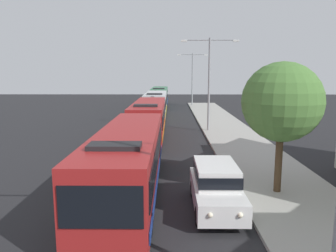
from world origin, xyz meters
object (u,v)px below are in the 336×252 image
object	(u,v)px
bus_lead	(129,160)
roadside_tree	(282,102)
bus_middle	(156,104)
streetlamp_mid	(209,75)
bus_fourth_in_line	(160,96)
bus_second_in_line	(149,118)
streetlamp_far	(192,74)
white_suv	(216,185)

from	to	relation	value
bus_lead	roadside_tree	bearing A→B (deg)	2.48
bus_middle	roadside_tree	distance (m)	26.90
bus_middle	streetlamp_mid	bearing A→B (deg)	-61.48
bus_fourth_in_line	bus_second_in_line	bearing A→B (deg)	-90.00
bus_lead	bus_fourth_in_line	world-z (taller)	same
bus_second_in_line	streetlamp_far	size ratio (longest dim) A/B	1.34
bus_fourth_in_line	streetlamp_mid	size ratio (longest dim) A/B	1.43
bus_fourth_in_line	streetlamp_mid	xyz separation A→B (m)	(5.40, -22.91, 3.60)
bus_fourth_in_line	bus_middle	bearing A→B (deg)	-90.00
bus_middle	bus_fourth_in_line	bearing A→B (deg)	90.00
bus_middle	bus_fourth_in_line	size ratio (longest dim) A/B	0.91
bus_middle	streetlamp_mid	distance (m)	11.87
bus_lead	bus_fourth_in_line	distance (m)	39.18
bus_middle	bus_lead	bearing A→B (deg)	-90.00
bus_lead	bus_second_in_line	distance (m)	13.29
bus_lead	streetlamp_mid	bearing A→B (deg)	71.65
bus_second_in_line	streetlamp_mid	distance (m)	7.14
bus_middle	streetlamp_far	size ratio (longest dim) A/B	1.31
bus_fourth_in_line	streetlamp_far	world-z (taller)	streetlamp_far
bus_second_in_line	bus_fourth_in_line	world-z (taller)	same
bus_middle	roadside_tree	bearing A→B (deg)	-75.39
bus_fourth_in_line	streetlamp_far	distance (m)	6.54
bus_lead	bus_fourth_in_line	size ratio (longest dim) A/B	0.97
streetlamp_far	white_suv	bearing A→B (deg)	-92.35
bus_middle	streetlamp_mid	xyz separation A→B (m)	(5.40, -9.93, 3.60)
bus_second_in_line	white_suv	bearing A→B (deg)	-75.83
streetlamp_mid	roadside_tree	xyz separation A→B (m)	(1.36, -15.98, -1.05)
white_suv	streetlamp_far	distance (m)	41.72
bus_lead	streetlamp_far	bearing A→B (deg)	82.34
roadside_tree	bus_middle	bearing A→B (deg)	104.61
bus_second_in_line	white_suv	distance (m)	15.12
bus_fourth_in_line	roadside_tree	size ratio (longest dim) A/B	2.07
roadside_tree	streetlamp_far	bearing A→B (deg)	91.95
bus_second_in_line	streetlamp_mid	bearing A→B (deg)	28.91
streetlamp_mid	roadside_tree	bearing A→B (deg)	-85.15
streetlamp_mid	streetlamp_far	bearing A→B (deg)	90.00
white_suv	streetlamp_mid	size ratio (longest dim) A/B	0.55
bus_second_in_line	white_suv	size ratio (longest dim) A/B	2.45
bus_middle	streetlamp_far	world-z (taller)	streetlamp_far
bus_second_in_line	bus_fourth_in_line	xyz separation A→B (m)	(0.00, 25.89, 0.00)
streetlamp_mid	roadside_tree	size ratio (longest dim) A/B	1.45
streetlamp_mid	streetlamp_far	world-z (taller)	streetlamp_mid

